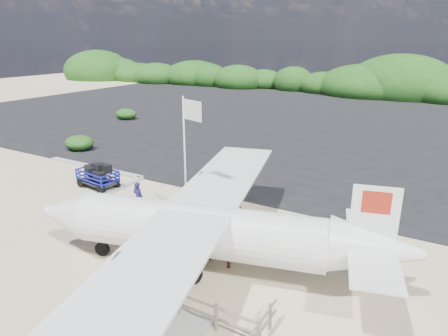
# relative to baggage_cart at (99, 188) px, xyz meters

# --- Properties ---
(ground) EXTENTS (160.00, 160.00, 0.00)m
(ground) POSITION_rel_baggage_cart_xyz_m (5.68, -2.31, 0.00)
(ground) COLOR beige
(asphalt_apron) EXTENTS (90.00, 50.00, 0.04)m
(asphalt_apron) POSITION_rel_baggage_cart_xyz_m (5.68, 27.69, 0.00)
(asphalt_apron) COLOR #B2B2B2
(asphalt_apron) RESTS_ON ground
(lagoon) EXTENTS (9.00, 7.00, 0.40)m
(lagoon) POSITION_rel_baggage_cart_xyz_m (-3.32, -0.81, 0.00)
(lagoon) COLOR #B2B2B2
(lagoon) RESTS_ON ground
(walkway_pad) EXTENTS (3.50, 2.50, 0.10)m
(walkway_pad) POSITION_rel_baggage_cart_xyz_m (11.18, -8.31, 0.00)
(walkway_pad) COLOR #B2B2B2
(walkway_pad) RESTS_ON ground
(vegetation_band) EXTENTS (124.00, 8.00, 4.40)m
(vegetation_band) POSITION_rel_baggage_cart_xyz_m (5.68, 52.69, 0.00)
(vegetation_band) COLOR #B2B2B2
(vegetation_band) RESTS_ON ground
(fence) EXTENTS (6.40, 2.00, 1.10)m
(fence) POSITION_rel_baggage_cart_xyz_m (11.68, -7.31, 0.00)
(fence) COLOR #B2B2B2
(fence) RESTS_ON ground
(baggage_cart) EXTENTS (3.03, 1.96, 1.43)m
(baggage_cart) POSITION_rel_baggage_cart_xyz_m (0.00, 0.00, 0.00)
(baggage_cart) COLOR #0B10A8
(baggage_cart) RESTS_ON ground
(flagpole) EXTENTS (1.44, 0.95, 6.64)m
(flagpole) POSITION_rel_baggage_cart_xyz_m (8.34, -2.10, 0.00)
(flagpole) COLOR white
(flagpole) RESTS_ON ground
(signboard) EXTENTS (1.81, 0.34, 1.49)m
(signboard) POSITION_rel_baggage_cart_xyz_m (10.91, -3.82, 0.00)
(signboard) COLOR #551D18
(signboard) RESTS_ON ground
(crew_a) EXTENTS (0.65, 0.44, 1.75)m
(crew_a) POSITION_rel_baggage_cart_xyz_m (4.75, -1.54, 0.88)
(crew_a) COLOR #18144C
(crew_a) RESTS_ON ground
(crew_b) EXTENTS (0.84, 0.74, 1.48)m
(crew_b) POSITION_rel_baggage_cart_xyz_m (6.67, 0.61, 0.74)
(crew_b) COLOR #18144C
(crew_b) RESTS_ON ground
(crew_c) EXTENTS (1.20, 0.72, 1.91)m
(crew_c) POSITION_rel_baggage_cart_xyz_m (9.79, -0.32, 0.95)
(crew_c) COLOR #18144C
(crew_c) RESTS_ON ground
(aircraft_large) EXTENTS (22.40, 22.40, 5.50)m
(aircraft_large) POSITION_rel_baggage_cart_xyz_m (17.21, 16.12, 0.00)
(aircraft_large) COLOR #B2B2B2
(aircraft_large) RESTS_ON ground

